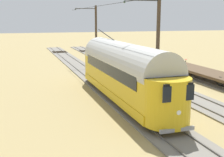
{
  "coord_description": "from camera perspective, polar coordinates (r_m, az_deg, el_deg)",
  "views": [
    {
      "loc": [
        12.44,
        21.99,
        5.97
      ],
      "look_at": [
        5.71,
        1.59,
        1.55
      ],
      "focal_mm": 46.53,
      "sensor_mm": 36.0,
      "label": 1
    }
  ],
  "objects": [
    {
      "name": "catenary_pole_mid_near",
      "position": [
        22.11,
        8.81,
        6.4
      ],
      "size": [
        2.92,
        0.28,
        7.69
      ],
      "color": "#423323",
      "rests_on": "ground"
    },
    {
      "name": "flatcar_adjacent",
      "position": [
        31.25,
        16.09,
        1.75
      ],
      "size": [
        2.8,
        14.08,
        1.6
      ],
      "color": "brown",
      "rests_on": "ground"
    },
    {
      "name": "vintage_streetcar",
      "position": [
        21.48,
        2.15,
        1.64
      ],
      "size": [
        2.65,
        15.87,
        4.88
      ],
      "color": "gold",
      "rests_on": "ground"
    },
    {
      "name": "catenary_pole_foreground",
      "position": [
        38.65,
        -3.26,
        8.7
      ],
      "size": [
        2.92,
        0.28,
        7.69
      ],
      "color": "#423323",
      "rests_on": "ground"
    },
    {
      "name": "track_streetcar_siding",
      "position": [
        28.96,
        19.42,
        -0.84
      ],
      "size": [
        2.8,
        80.0,
        0.18
      ],
      "color": "slate",
      "rests_on": "ground"
    },
    {
      "name": "switch_stand",
      "position": [
        36.04,
        14.25,
        2.85
      ],
      "size": [
        0.5,
        0.3,
        1.24
      ],
      "color": "black",
      "rests_on": "ground"
    },
    {
      "name": "track_adjacent_siding",
      "position": [
        26.22,
        10.62,
        -1.63
      ],
      "size": [
        2.8,
        80.0,
        0.18
      ],
      "color": "slate",
      "rests_on": "ground"
    },
    {
      "name": "ground_plane",
      "position": [
        25.96,
        10.94,
        -1.89
      ],
      "size": [
        220.0,
        220.0,
        0.0
      ],
      "primitive_type": "plane",
      "color": "#9E8956"
    },
    {
      "name": "track_third_siding",
      "position": [
        24.23,
        0.07,
        -2.52
      ],
      "size": [
        2.8,
        80.0,
        0.18
      ],
      "color": "slate",
      "rests_on": "ground"
    }
  ]
}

